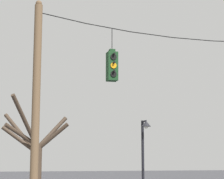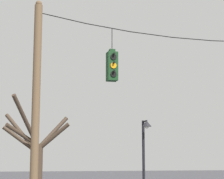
# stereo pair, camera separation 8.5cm
# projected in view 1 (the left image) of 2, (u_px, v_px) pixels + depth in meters

# --- Properties ---
(utility_pole_left) EXTENTS (0.26, 0.26, 7.73)m
(utility_pole_left) POSITION_uv_depth(u_px,v_px,m) (36.00, 119.00, 13.64)
(utility_pole_left) COLOR brown
(utility_pole_left) RESTS_ON ground_plane
(span_wire) EXTENTS (11.05, 0.03, 0.49)m
(span_wire) POSITION_uv_depth(u_px,v_px,m) (193.00, 35.00, 15.68)
(span_wire) COLOR black
(traffic_light_near_right_pole) EXTENTS (0.34, 0.46, 1.81)m
(traffic_light_near_right_pole) POSITION_uv_depth(u_px,v_px,m) (112.00, 66.00, 14.62)
(traffic_light_near_right_pole) COLOR #143819
(street_lamp) EXTENTS (0.41, 0.72, 4.33)m
(street_lamp) POSITION_uv_depth(u_px,v_px,m) (144.00, 149.00, 19.09)
(street_lamp) COLOR black
(street_lamp) RESTS_ON ground_plane
(bare_tree) EXTENTS (3.21, 3.29, 5.51)m
(bare_tree) POSITION_uv_depth(u_px,v_px,m) (34.00, 158.00, 20.73)
(bare_tree) COLOR #423326
(bare_tree) RESTS_ON ground_plane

